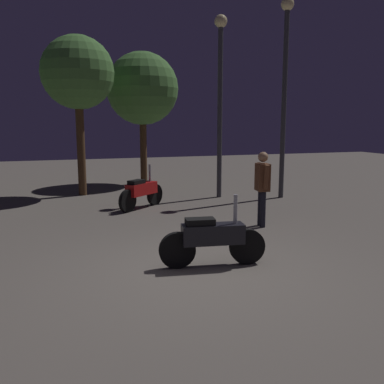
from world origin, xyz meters
name	(u,v)px	position (x,y,z in m)	size (l,w,h in m)	color
ground_plane	(198,272)	(0.00, 0.00, 0.00)	(40.00, 40.00, 0.00)	#605951
motorcycle_black_foreground	(213,238)	(0.30, 0.18, 0.44)	(1.66, 0.44, 1.11)	black
motorcycle_red_parked_left	(142,192)	(0.17, 4.81, 0.44)	(1.35, 1.13, 1.11)	black
person_rider_beside	(262,183)	(2.20, 2.17, 0.94)	(0.30, 0.66, 1.59)	black
streetlamp_near	(285,76)	(4.38, 5.08, 3.49)	(0.36, 0.36, 5.57)	#38383D
streetlamp_far	(220,84)	(2.68, 5.73, 3.25)	(0.36, 0.36, 5.14)	#38383D
tree_left_bg	(78,74)	(-1.12, 7.37, 3.58)	(2.12, 2.12, 4.68)	#4C331E
tree_center_bg	(142,89)	(1.16, 9.16, 3.33)	(2.51, 2.51, 4.61)	#4C331E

